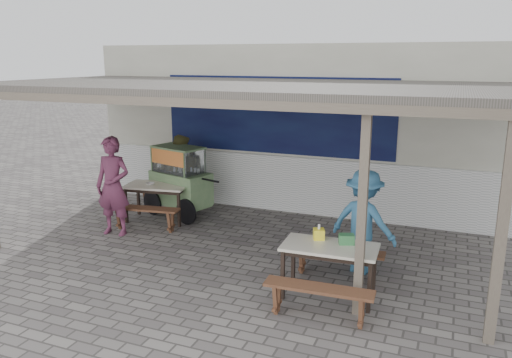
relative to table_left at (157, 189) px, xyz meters
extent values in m
plane|color=slate|center=(2.12, -1.39, -0.67)|extent=(60.00, 60.00, 0.00)
cube|color=beige|center=(2.12, 2.21, 1.08)|extent=(9.00, 1.20, 3.50)
cube|color=white|center=(2.12, 1.58, -0.07)|extent=(9.00, 0.10, 1.20)
cube|color=#10204E|center=(1.92, 1.60, 1.38)|extent=(5.00, 0.03, 1.60)
cube|color=#57514B|center=(2.12, -0.39, 2.08)|extent=(9.00, 4.20, 0.12)
cube|color=#6F6654|center=(2.12, -2.44, 1.98)|extent=(9.00, 0.12, 0.12)
cube|color=#6F6654|center=(6.02, -2.39, 0.68)|extent=(0.12, 0.12, 2.70)
cube|color=#6F6654|center=(4.47, -2.29, 0.68)|extent=(0.11, 0.11, 2.70)
cube|color=beige|center=(0.00, 0.00, 0.06)|extent=(1.33, 0.86, 0.04)
cube|color=black|center=(0.00, 0.00, 0.00)|extent=(1.22, 0.75, 0.06)
cube|color=black|center=(-0.51, -0.36, -0.31)|extent=(0.05, 0.05, 0.71)
cube|color=black|center=(0.60, -0.18, -0.31)|extent=(0.05, 0.05, 0.71)
cube|color=black|center=(-0.60, 0.18, -0.31)|extent=(0.05, 0.05, 0.71)
cube|color=black|center=(0.51, 0.36, -0.31)|extent=(0.05, 0.05, 0.71)
cube|color=brown|center=(0.10, -0.60, -0.24)|extent=(1.37, 0.49, 0.04)
cube|color=brown|center=(-0.42, -0.68, -0.46)|extent=(0.09, 0.28, 0.41)
cube|color=brown|center=(0.61, -0.51, -0.46)|extent=(0.09, 0.28, 0.41)
cube|color=brown|center=(-0.10, 0.60, -0.24)|extent=(1.37, 0.49, 0.04)
cube|color=brown|center=(-0.61, 0.51, -0.46)|extent=(0.09, 0.28, 0.41)
cube|color=brown|center=(0.42, 0.68, -0.46)|extent=(0.09, 0.28, 0.41)
cube|color=beige|center=(4.01, -1.97, 0.06)|extent=(1.31, 0.73, 0.04)
cube|color=black|center=(4.01, -1.97, 0.00)|extent=(1.20, 0.63, 0.06)
cube|color=black|center=(3.45, -2.27, -0.31)|extent=(0.05, 0.05, 0.71)
cube|color=black|center=(4.61, -2.22, -0.31)|extent=(0.05, 0.05, 0.71)
cube|color=black|center=(3.42, -1.72, -0.31)|extent=(0.05, 0.05, 0.71)
cube|color=black|center=(4.58, -1.67, -0.31)|extent=(0.05, 0.05, 0.71)
cube|color=brown|center=(4.05, -2.64, -0.24)|extent=(1.39, 0.34, 0.04)
cube|color=brown|center=(3.51, -2.66, -0.46)|extent=(0.06, 0.28, 0.41)
cube|color=brown|center=(4.58, -2.61, -0.46)|extent=(0.06, 0.28, 0.41)
cube|color=brown|center=(3.98, -1.31, -0.24)|extent=(1.39, 0.34, 0.04)
cube|color=brown|center=(3.44, -1.33, -0.46)|extent=(0.06, 0.28, 0.41)
cube|color=brown|center=(4.52, -1.28, -0.46)|extent=(0.06, 0.28, 0.41)
cube|color=#6D875A|center=(0.27, 0.48, -0.06)|extent=(1.39, 0.98, 0.65)
cube|color=#6D875A|center=(0.27, 0.48, -0.41)|extent=(1.33, 0.93, 0.05)
cylinder|color=black|center=(-0.33, 0.29, -0.41)|extent=(0.51, 0.19, 0.52)
cylinder|color=black|center=(0.65, -0.01, -0.41)|extent=(0.51, 0.19, 0.52)
cube|color=silver|center=(0.22, 0.49, 0.52)|extent=(1.14, 0.83, 0.51)
cube|color=#6D875A|center=(0.22, 0.49, 0.77)|extent=(1.19, 0.87, 0.04)
cube|color=#D64C32|center=(0.14, 0.21, 0.61)|extent=(0.90, 0.28, 0.30)
cylinder|color=black|center=(0.98, 0.27, 0.22)|extent=(0.63, 0.22, 0.04)
imported|color=#622B46|center=(-0.31, -0.97, 0.25)|extent=(0.71, 0.51, 1.84)
imported|color=brown|center=(0.05, 0.88, 0.15)|extent=(0.93, 0.80, 1.64)
imported|color=teal|center=(4.28, -0.94, 0.14)|extent=(1.16, 0.85, 1.61)
cube|color=yellow|center=(3.81, -1.78, 0.16)|extent=(0.19, 0.19, 0.15)
cube|color=#377C44|center=(4.21, -1.82, 0.15)|extent=(0.24, 0.20, 0.14)
cylinder|color=white|center=(0.39, 0.26, 0.13)|extent=(0.08, 0.08, 0.09)
imported|color=white|center=(-0.12, -0.06, 0.10)|extent=(0.20, 0.20, 0.04)
camera|label=1|loc=(5.46, -8.22, 2.55)|focal=35.00mm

